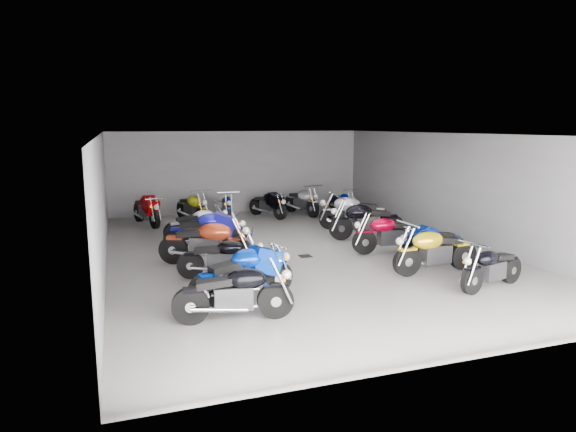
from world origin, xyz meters
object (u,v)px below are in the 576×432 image
at_px(drain_grate, 305,256).
at_px(motorcycle_back_c, 227,207).
at_px(motorcycle_left_f, 198,224).
at_px(motorcycle_right_d, 390,234).
at_px(motorcycle_left_a, 235,293).
at_px(motorcycle_left_c, 222,258).
at_px(motorcycle_back_b, 192,208).
at_px(motorcycle_back_d, 268,204).
at_px(motorcycle_back_a, 147,210).
at_px(motorcycle_back_f, 342,202).
at_px(motorcycle_right_c, 432,243).
at_px(motorcycle_right_e, 366,221).
at_px(motorcycle_right_f, 354,212).
at_px(motorcycle_left_e, 207,232).
at_px(motorcycle_right_b, 435,250).
at_px(motorcycle_back_e, 302,201).
at_px(motorcycle_left_b, 244,274).
at_px(motorcycle_right_a, 492,267).
at_px(motorcycle_left_d, 206,242).

bearing_deg(drain_grate, motorcycle_back_c, 98.25).
height_order(motorcycle_left_f, motorcycle_right_d, motorcycle_right_d).
bearing_deg(motorcycle_left_a, motorcycle_left_c, -178.68).
height_order(motorcycle_back_b, motorcycle_back_d, motorcycle_back_b).
bearing_deg(motorcycle_back_c, motorcycle_left_c, 83.88).
distance_m(motorcycle_right_d, motorcycle_back_a, 8.61).
bearing_deg(motorcycle_back_f, motorcycle_right_c, 77.17).
bearing_deg(motorcycle_right_e, motorcycle_right_f, -4.69).
relative_size(motorcycle_left_a, motorcycle_right_e, 0.91).
bearing_deg(motorcycle_left_e, motorcycle_right_f, 118.30).
bearing_deg(motorcycle_back_b, motorcycle_right_b, 99.71).
distance_m(motorcycle_right_f, motorcycle_back_e, 3.26).
bearing_deg(motorcycle_right_b, motorcycle_left_e, 49.11).
bearing_deg(motorcycle_back_c, motorcycle_right_b, 117.66).
bearing_deg(motorcycle_back_b, motorcycle_right_f, 130.05).
bearing_deg(motorcycle_left_c, motorcycle_left_b, 20.15).
distance_m(motorcycle_left_e, motorcycle_right_a, 7.32).
bearing_deg(motorcycle_left_c, motorcycle_back_c, -175.89).
distance_m(drain_grate, motorcycle_left_c, 2.81).
height_order(motorcycle_left_c, motorcycle_left_d, motorcycle_left_d).
relative_size(drain_grate, motorcycle_back_d, 0.16).
xyz_separation_m(drain_grate, motorcycle_back_e, (2.13, 6.05, 0.52)).
height_order(motorcycle_left_b, motorcycle_left_d, motorcycle_left_d).
bearing_deg(motorcycle_back_d, drain_grate, 59.83).
bearing_deg(motorcycle_right_f, motorcycle_right_a, -160.03).
xyz_separation_m(motorcycle_left_b, motorcycle_back_d, (3.11, 8.80, -0.05)).
relative_size(motorcycle_right_f, motorcycle_back_d, 1.18).
xyz_separation_m(motorcycle_right_a, motorcycle_back_d, (-2.05, 9.72, 0.02)).
distance_m(motorcycle_right_a, motorcycle_right_c, 2.39).
xyz_separation_m(motorcycle_left_c, motorcycle_left_f, (0.09, 4.09, 0.02)).
distance_m(motorcycle_right_d, motorcycle_back_d, 6.46).
bearing_deg(motorcycle_left_c, motorcycle_right_b, 93.09).
distance_m(motorcycle_left_c, motorcycle_back_c, 7.30).
relative_size(motorcycle_right_c, motorcycle_back_d, 1.00).
distance_m(motorcycle_left_c, motorcycle_back_a, 7.14).
distance_m(motorcycle_right_b, motorcycle_back_b, 9.39).
relative_size(motorcycle_left_b, motorcycle_left_f, 1.09).
height_order(motorcycle_left_b, motorcycle_back_f, motorcycle_left_b).
distance_m(motorcycle_left_c, motorcycle_right_c, 5.39).
relative_size(motorcycle_left_b, motorcycle_left_c, 1.15).
height_order(motorcycle_left_d, motorcycle_right_e, motorcycle_right_e).
height_order(motorcycle_left_e, motorcycle_right_f, motorcycle_right_f).
height_order(motorcycle_left_b, motorcycle_right_b, motorcycle_left_b).
distance_m(motorcycle_left_c, motorcycle_left_f, 4.09).
distance_m(motorcycle_right_c, motorcycle_back_b, 8.86).
xyz_separation_m(motorcycle_left_a, motorcycle_back_b, (0.66, 9.71, 0.01)).
height_order(motorcycle_left_f, motorcycle_back_f, motorcycle_left_f).
bearing_deg(motorcycle_back_c, motorcycle_back_a, 8.47).
distance_m(motorcycle_left_b, motorcycle_right_e, 6.51).
bearing_deg(motorcycle_back_c, motorcycle_left_d, 79.91).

